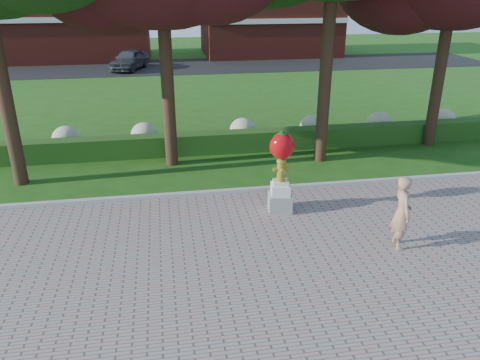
# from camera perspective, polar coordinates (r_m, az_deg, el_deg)

# --- Properties ---
(ground) EXTENTS (100.00, 100.00, 0.00)m
(ground) POSITION_cam_1_polar(r_m,az_deg,el_deg) (12.21, 2.24, -7.36)
(ground) COLOR #214D13
(ground) RESTS_ON ground
(walkway) EXTENTS (40.00, 14.00, 0.04)m
(walkway) POSITION_cam_1_polar(r_m,az_deg,el_deg) (9.07, 7.68, -19.84)
(walkway) COLOR gray
(walkway) RESTS_ON ground
(curb) EXTENTS (40.00, 0.18, 0.15)m
(curb) POSITION_cam_1_polar(r_m,az_deg,el_deg) (14.80, -0.11, -1.34)
(curb) COLOR #ADADA5
(curb) RESTS_ON ground
(lawn_hedge) EXTENTS (24.00, 0.70, 0.80)m
(lawn_hedge) POSITION_cam_1_polar(r_m,az_deg,el_deg) (18.38, -2.18, 4.64)
(lawn_hedge) COLOR #1B4A15
(lawn_hedge) RESTS_ON ground
(hydrangea_row) EXTENTS (20.10, 1.10, 0.99)m
(hydrangea_row) POSITION_cam_1_polar(r_m,az_deg,el_deg) (19.35, -0.89, 6.06)
(hydrangea_row) COLOR #B5B98D
(hydrangea_row) RESTS_ON ground
(street) EXTENTS (50.00, 8.00, 0.02)m
(street) POSITION_cam_1_polar(r_m,az_deg,el_deg) (38.86, -6.39, 13.65)
(street) COLOR black
(street) RESTS_ON ground
(building_left) EXTENTS (14.00, 8.00, 7.00)m
(building_left) POSITION_cam_1_polar(r_m,az_deg,el_deg) (45.07, -20.59, 18.14)
(building_left) COLOR maroon
(building_left) RESTS_ON ground
(building_right) EXTENTS (12.00, 8.00, 6.40)m
(building_right) POSITION_cam_1_polar(r_m,az_deg,el_deg) (45.57, 3.58, 19.12)
(building_right) COLOR maroon
(building_right) RESTS_ON ground
(hydrant_sculpture) EXTENTS (0.74, 0.74, 2.42)m
(hydrant_sculpture) POSITION_cam_1_polar(r_m,az_deg,el_deg) (13.17, 5.04, 1.29)
(hydrant_sculpture) COLOR gray
(hydrant_sculpture) RESTS_ON walkway
(woman) EXTENTS (0.53, 0.74, 1.88)m
(woman) POSITION_cam_1_polar(r_m,az_deg,el_deg) (12.10, 19.12, -3.76)
(woman) COLOR tan
(woman) RESTS_ON walkway
(parked_car) EXTENTS (3.21, 4.79, 1.52)m
(parked_car) POSITION_cam_1_polar(r_m,az_deg,el_deg) (37.80, -13.34, 14.11)
(parked_car) COLOR #404248
(parked_car) RESTS_ON street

